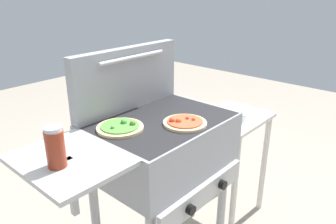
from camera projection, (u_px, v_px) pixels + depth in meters
name	position (u px, v px, depth m)	size (l,w,h in m)	color
grill	(160.00, 149.00, 1.53)	(0.96, 0.53, 0.90)	gray
grill_lid_open	(128.00, 79.00, 1.57)	(0.63, 0.08, 0.30)	gray
pizza_pepperoni	(185.00, 122.00, 1.43)	(0.19, 0.19, 0.03)	beige
pizza_veggie	(120.00, 127.00, 1.39)	(0.20, 0.20, 0.04)	#E0C17F
sauce_jar	(55.00, 147.00, 1.08)	(0.06, 0.06, 0.15)	maroon
prep_table	(231.00, 145.00, 2.09)	(0.44, 0.36, 0.72)	beige
topping_bowl_near	(237.00, 116.00, 1.95)	(0.11, 0.11, 0.04)	silver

